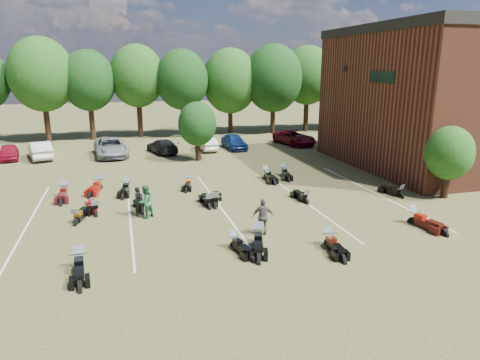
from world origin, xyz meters
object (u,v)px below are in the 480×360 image
object	(u,v)px
person_grey	(263,217)
car_4	(234,141)
person_black	(139,201)
motorcycle_14	(65,196)
motorcycle_7	(96,216)
person_green	(146,202)
motorcycle_3	(234,248)
car_0	(9,152)

from	to	relation	value
person_grey	car_4	bearing A→B (deg)	-85.82
car_4	person_black	world-z (taller)	person_black
person_grey	motorcycle_14	bearing A→B (deg)	-27.88
person_grey	motorcycle_7	bearing A→B (deg)	-17.08
motorcycle_7	motorcycle_14	bearing A→B (deg)	-76.17
person_grey	person_green	bearing A→B (deg)	-21.48
motorcycle_3	person_black	bearing A→B (deg)	110.69
person_green	motorcycle_14	world-z (taller)	person_green
car_4	motorcycle_3	xyz separation A→B (m)	(-5.99, -22.52, -0.72)
car_0	car_4	bearing A→B (deg)	-11.19
car_0	person_grey	xyz separation A→B (m)	(15.50, -21.88, 0.26)
motorcycle_14	car_4	bearing A→B (deg)	41.99
car_0	motorcycle_7	world-z (taller)	car_0
person_green	motorcycle_7	size ratio (longest dim) A/B	0.79
car_4	person_green	bearing A→B (deg)	-122.20
person_black	motorcycle_3	size ratio (longest dim) A/B	0.78
car_0	person_black	world-z (taller)	person_black
car_0	person_green	xyz separation A→B (m)	(10.33, -17.99, 0.25)
car_4	person_green	size ratio (longest dim) A/B	2.38
car_0	person_black	distance (m)	20.18
car_0	person_green	distance (m)	20.74
car_0	motorcycle_14	size ratio (longest dim) A/B	1.51
person_black	motorcycle_7	world-z (taller)	person_black
person_black	motorcycle_14	bearing A→B (deg)	87.09
motorcycle_14	person_black	bearing A→B (deg)	-47.99
person_black	person_grey	distance (m)	7.01
person_green	motorcycle_7	bearing A→B (deg)	-63.27
person_grey	motorcycle_3	distance (m)	2.24
motorcycle_7	motorcycle_14	xyz separation A→B (m)	(-1.95, 4.21, 0.00)
person_black	car_0	bearing A→B (deg)	75.60
car_0	motorcycle_3	size ratio (longest dim) A/B	1.85
person_green	person_grey	world-z (taller)	person_grey
car_0	motorcycle_7	xyz separation A→B (m)	(7.73, -16.92, -0.64)
motorcycle_14	car_0	bearing A→B (deg)	115.28
person_black	person_grey	world-z (taller)	person_grey
person_black	car_4	bearing A→B (deg)	16.09
person_green	motorcycle_3	xyz separation A→B (m)	(3.45, -5.01, -0.89)
person_green	motorcycle_3	size ratio (longest dim) A/B	0.88
car_4	motorcycle_3	size ratio (longest dim) A/B	2.09
person_black	person_grey	bearing A→B (deg)	-82.46
car_0	motorcycle_7	size ratio (longest dim) A/B	1.66
person_black	motorcycle_7	bearing A→B (deg)	120.98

